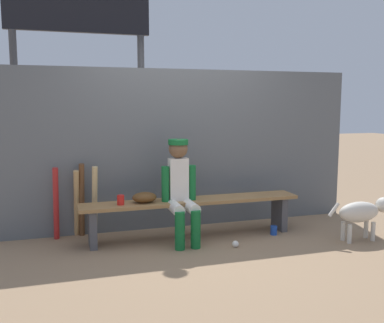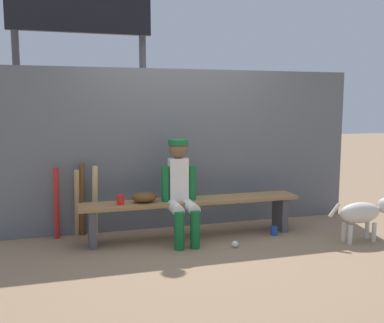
% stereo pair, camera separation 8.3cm
% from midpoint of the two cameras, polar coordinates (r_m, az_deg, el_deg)
% --- Properties ---
extents(ground_plane, '(30.00, 30.00, 0.00)m').
position_cam_midpoint_polar(ground_plane, '(5.28, 0.46, -9.87)').
color(ground_plane, '#937556').
extents(chainlink_fence, '(4.71, 0.03, 2.01)m').
position_cam_midpoint_polar(chainlink_fence, '(5.56, -1.05, 1.61)').
color(chainlink_fence, '#595E63').
rests_on(chainlink_fence, ground_plane).
extents(dugout_bench, '(2.61, 0.36, 0.46)m').
position_cam_midpoint_polar(dugout_bench, '(5.18, 0.46, -6.03)').
color(dugout_bench, olive).
rests_on(dugout_bench, ground_plane).
extents(player_seated, '(0.41, 0.55, 1.18)m').
position_cam_midpoint_polar(player_seated, '(4.97, -1.00, -3.32)').
color(player_seated, silver).
rests_on(player_seated, ground_plane).
extents(baseball_glove, '(0.28, 0.20, 0.12)m').
position_cam_midpoint_polar(baseball_glove, '(5.02, -5.77, -4.66)').
color(baseball_glove, '#593819').
rests_on(baseball_glove, dugout_bench).
extents(bat_wood_natural, '(0.09, 0.20, 0.86)m').
position_cam_midpoint_polar(bat_wood_natural, '(5.30, -12.11, -5.13)').
color(bat_wood_natural, tan).
rests_on(bat_wood_natural, ground_plane).
extents(bat_wood_dark, '(0.09, 0.18, 0.89)m').
position_cam_midpoint_polar(bat_wood_dark, '(5.37, -13.70, -4.88)').
color(bat_wood_dark, brown).
rests_on(bat_wood_dark, ground_plane).
extents(bat_wood_tan, '(0.08, 0.24, 0.82)m').
position_cam_midpoint_polar(bat_wood_tan, '(5.38, -14.34, -5.26)').
color(bat_wood_tan, tan).
rests_on(bat_wood_tan, ground_plane).
extents(bat_aluminum_red, '(0.09, 0.17, 0.86)m').
position_cam_midpoint_polar(bat_aluminum_red, '(5.32, -16.84, -5.26)').
color(bat_aluminum_red, '#B22323').
rests_on(bat_aluminum_red, ground_plane).
extents(baseball, '(0.07, 0.07, 0.07)m').
position_cam_midpoint_polar(baseball, '(4.95, 6.12, -10.69)').
color(baseball, white).
rests_on(baseball, ground_plane).
extents(cup_on_ground, '(0.08, 0.08, 0.11)m').
position_cam_midpoint_polar(cup_on_ground, '(5.45, 11.11, -8.86)').
color(cup_on_ground, '#1E47AD').
rests_on(cup_on_ground, ground_plane).
extents(cup_on_bench, '(0.08, 0.08, 0.11)m').
position_cam_midpoint_polar(cup_on_bench, '(4.94, -8.85, -4.95)').
color(cup_on_bench, red).
rests_on(cup_on_bench, dugout_bench).
extents(scoreboard, '(2.25, 0.27, 3.80)m').
position_cam_midpoint_polar(scoreboard, '(6.56, -13.48, 16.97)').
color(scoreboard, '#3F3F42').
rests_on(scoreboard, ground_plane).
extents(dog, '(0.84, 0.20, 0.49)m').
position_cam_midpoint_polar(dog, '(5.45, 21.95, -6.22)').
color(dog, beige).
rests_on(dog, ground_plane).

